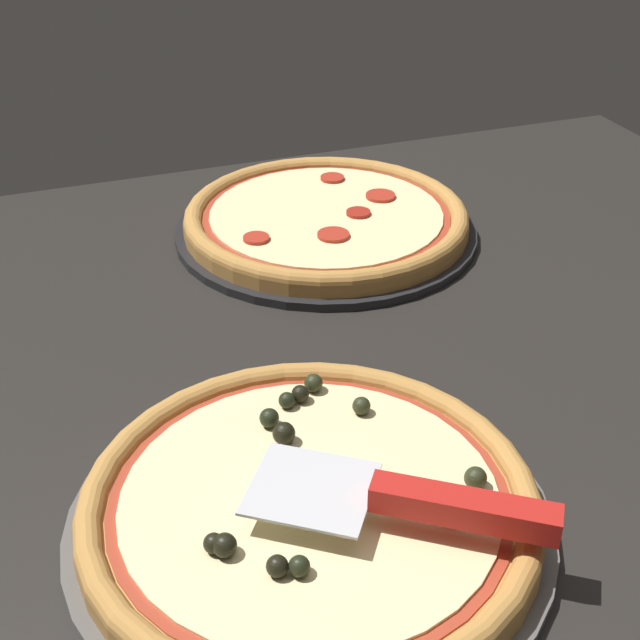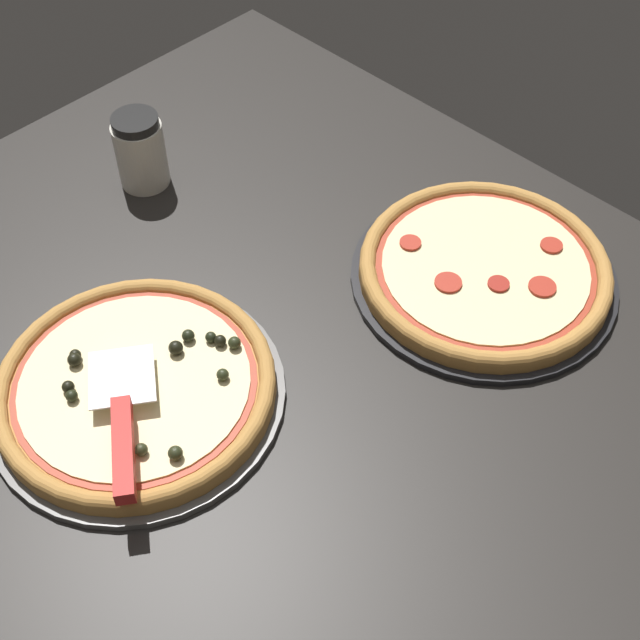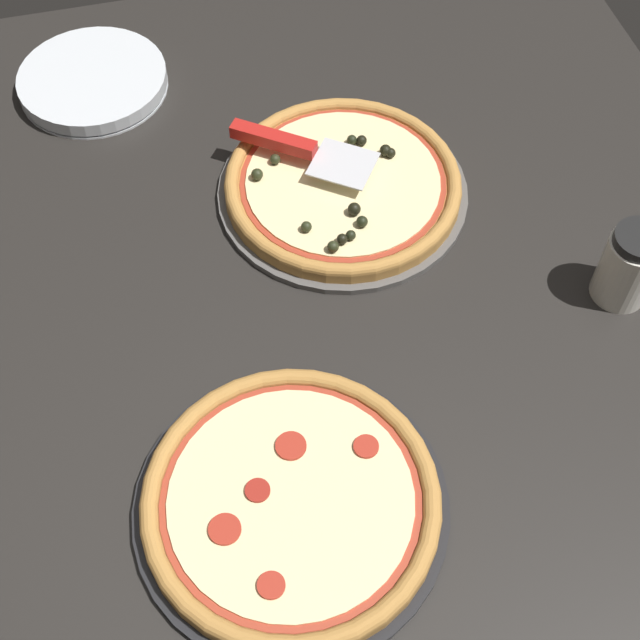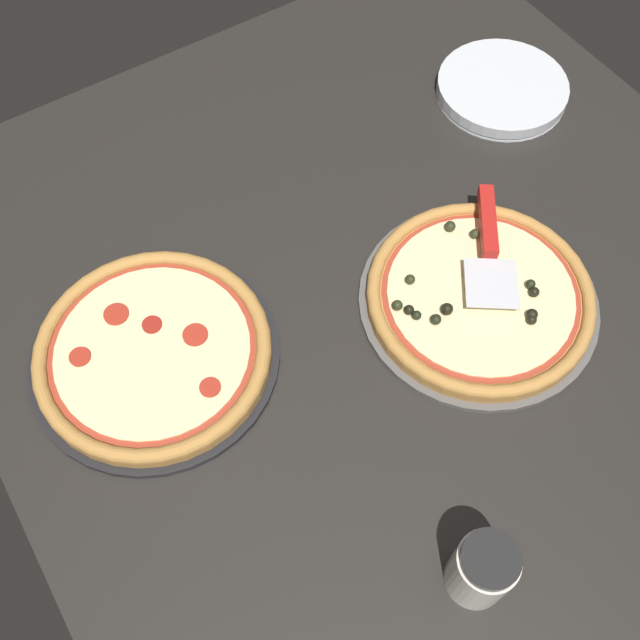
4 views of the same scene
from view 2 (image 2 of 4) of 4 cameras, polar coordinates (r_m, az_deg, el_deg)
name	(u,v)px [view 2 (image 2 of 4)]	position (r cm, az deg, el deg)	size (l,w,h in cm)	color
ground_plane	(246,408)	(110.01, -4.79, -5.66)	(129.78, 122.57, 3.60)	black
pizza_pan_front	(138,394)	(110.26, -11.59, -4.68)	(35.84, 35.84, 1.00)	#565451
pizza_front	(136,385)	(108.81, -11.72, -4.11)	(33.69, 33.69, 3.83)	#B77F3D
pizza_pan_back	(483,278)	(122.45, 10.40, 2.68)	(35.89, 35.89, 1.00)	black
pizza_back	(485,269)	(121.19, 10.51, 3.26)	(33.74, 33.74, 2.62)	#B77F3D
serving_spatula	(123,432)	(101.13, -12.50, -7.01)	(20.11, 16.38, 2.00)	silver
parmesan_shaker	(140,151)	(134.70, -11.43, 10.56)	(7.38, 7.38, 11.52)	silver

